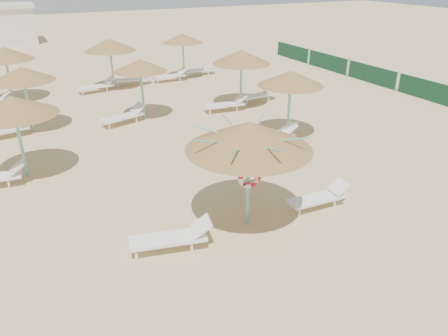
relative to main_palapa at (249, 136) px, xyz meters
name	(u,v)px	position (x,y,z in m)	size (l,w,h in m)	color
ground	(246,221)	(0.00, 0.06, -2.48)	(120.00, 120.00, 0.00)	tan
main_palapa	(249,136)	(0.00, 0.00, 0.00)	(3.19, 3.19, 2.86)	#6AB99C
lounger_main_a	(173,237)	(-2.19, -0.26, -2.14)	(2.07, 1.01, 0.72)	white
lounger_main_b	(320,197)	(2.27, -0.20, -2.17)	(1.83, 0.60, 0.66)	white
palapa_field	(126,62)	(-0.10, 11.07, -0.18)	(14.31, 13.65, 2.71)	#6AB99C
windbreak_fence	(372,75)	(14.00, 10.02, -1.98)	(0.08, 19.84, 1.10)	#1B5132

